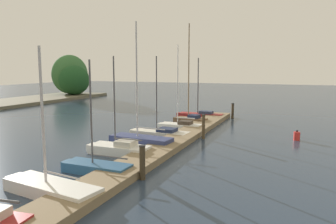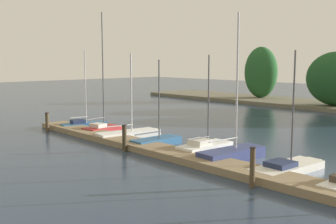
# 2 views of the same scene
# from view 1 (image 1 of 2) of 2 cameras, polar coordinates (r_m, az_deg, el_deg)

# --- Properties ---
(dock_pier) EXTENTS (29.80, 1.80, 0.35)m
(dock_pier) POSITION_cam_1_polar(r_m,az_deg,el_deg) (18.40, -1.35, -6.50)
(dock_pier) COLOR #847051
(dock_pier) RESTS_ON ground
(sailboat_2) EXTENTS (1.83, 4.42, 5.46)m
(sailboat_2) POSITION_cam_1_polar(r_m,az_deg,el_deg) (13.30, -20.02, -12.11)
(sailboat_2) COLOR white
(sailboat_2) RESTS_ON ground
(sailboat_3) EXTENTS (1.15, 3.37, 5.04)m
(sailboat_3) POSITION_cam_1_polar(r_m,az_deg,el_deg) (15.36, -12.63, -9.22)
(sailboat_3) COLOR #285684
(sailboat_3) RESTS_ON ground
(sailboat_4) EXTENTS (1.30, 3.59, 5.30)m
(sailboat_4) POSITION_cam_1_polar(r_m,az_deg,el_deg) (18.31, -8.66, -6.21)
(sailboat_4) COLOR white
(sailboat_4) RESTS_ON ground
(sailboat_5) EXTENTS (1.53, 4.14, 7.34)m
(sailboat_5) POSITION_cam_1_polar(r_m,az_deg,el_deg) (20.00, -5.05, -4.83)
(sailboat_5) COLOR navy
(sailboat_5) RESTS_ON ground
(sailboat_6) EXTENTS (1.61, 4.32, 5.45)m
(sailboat_6) POSITION_cam_1_polar(r_m,az_deg,el_deg) (22.75, -1.55, -3.55)
(sailboat_6) COLOR silver
(sailboat_6) RESTS_ON ground
(sailboat_7) EXTENTS (1.24, 3.45, 6.37)m
(sailboat_7) POSITION_cam_1_polar(r_m,az_deg,el_deg) (25.33, 2.00, -2.30)
(sailboat_7) COLOR white
(sailboat_7) RESTS_ON ground
(sailboat_8) EXTENTS (1.66, 3.02, 8.28)m
(sailboat_8) POSITION_cam_1_polar(r_m,az_deg,el_deg) (27.98, 3.77, -1.08)
(sailboat_8) COLOR brown
(sailboat_8) RESTS_ON ground
(sailboat_9) EXTENTS (1.13, 4.43, 5.56)m
(sailboat_9) POSITION_cam_1_polar(r_m,az_deg,el_deg) (31.25, 5.50, -0.40)
(sailboat_9) COLOR maroon
(sailboat_9) RESTS_ON ground
(mooring_piling_1) EXTENTS (0.28, 0.28, 1.48)m
(mooring_piling_1) POSITION_cam_1_polar(r_m,az_deg,el_deg) (14.00, -4.47, -8.70)
(mooring_piling_1) COLOR #3D3323
(mooring_piling_1) RESTS_ON ground
(mooring_piling_2) EXTENTS (0.25, 0.25, 1.64)m
(mooring_piling_2) POSITION_cam_1_polar(r_m,az_deg,el_deg) (21.85, 6.15, -2.52)
(mooring_piling_2) COLOR #4C3D28
(mooring_piling_2) RESTS_ON ground
(mooring_piling_3) EXTENTS (0.27, 0.27, 1.42)m
(mooring_piling_3) POSITION_cam_1_polar(r_m,az_deg,el_deg) (31.00, 11.12, 0.21)
(mooring_piling_3) COLOR #3D3323
(mooring_piling_3) RESTS_ON ground
(channel_buoy_0) EXTENTS (0.40, 0.40, 0.69)m
(channel_buoy_0) POSITION_cam_1_polar(r_m,az_deg,el_deg) (22.97, 21.39, -3.89)
(channel_buoy_0) COLOR red
(channel_buoy_0) RESTS_ON ground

